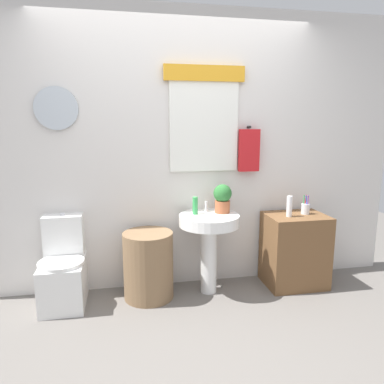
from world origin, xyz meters
TOP-DOWN VIEW (x-y plane):
  - ground_plane at (0.00, 0.00)m, footprint 8.00×8.00m
  - back_wall at (0.00, 1.15)m, footprint 4.40×0.18m
  - toilet at (-1.05, 0.89)m, footprint 0.38×0.51m
  - laundry_hamper at (-0.31, 0.85)m, footprint 0.45×0.45m
  - pedestal_sink at (0.25, 0.85)m, footprint 0.55×0.55m
  - faucet at (0.25, 0.97)m, footprint 0.03×0.03m
  - wooden_cabinet at (1.11, 0.85)m, footprint 0.57×0.44m
  - soap_bottle at (0.13, 0.90)m, footprint 0.05×0.05m
  - potted_plant at (0.39, 0.91)m, footprint 0.17×0.17m
  - lotion_bottle at (1.01, 0.81)m, footprint 0.05×0.05m
  - toothbrush_cup at (1.21, 0.87)m, footprint 0.08×0.08m

SIDE VIEW (x-z plane):
  - ground_plane at x=0.00m, z-range 0.00..0.00m
  - toilet at x=-1.05m, z-range -0.10..0.69m
  - laundry_hamper at x=-0.31m, z-range 0.00..0.61m
  - wooden_cabinet at x=1.11m, z-range 0.00..0.71m
  - pedestal_sink at x=0.25m, z-range 0.20..0.95m
  - toothbrush_cup at x=1.21m, z-range 0.67..0.85m
  - faucet at x=0.25m, z-range 0.75..0.85m
  - lotion_bottle at x=1.01m, z-range 0.71..0.90m
  - soap_bottle at x=0.13m, z-range 0.75..0.91m
  - potted_plant at x=0.39m, z-range 0.76..1.02m
  - back_wall at x=0.00m, z-range 0.01..2.61m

